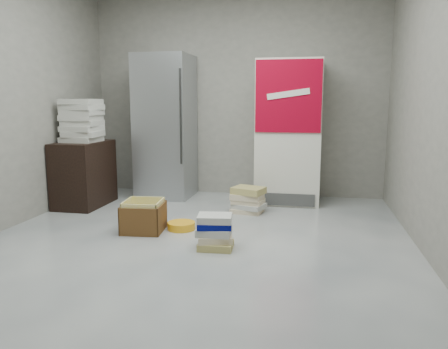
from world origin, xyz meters
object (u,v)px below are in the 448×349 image
object	(u,v)px
coke_cooler	(289,132)
wood_shelf	(84,174)
steel_fridge	(166,127)
phonebook_stack_main	(215,232)
cardboard_box	(144,218)

from	to	relation	value
coke_cooler	wood_shelf	xyz separation A→B (m)	(-2.48, -0.72, -0.50)
steel_fridge	phonebook_stack_main	world-z (taller)	steel_fridge
wood_shelf	phonebook_stack_main	xyz separation A→B (m)	(1.95, -1.28, -0.25)
phonebook_stack_main	wood_shelf	bearing A→B (deg)	135.35
coke_cooler	cardboard_box	distance (m)	2.25
steel_fridge	cardboard_box	world-z (taller)	steel_fridge
cardboard_box	steel_fridge	bearing A→B (deg)	95.04
phonebook_stack_main	coke_cooler	bearing A→B (deg)	63.74
steel_fridge	wood_shelf	distance (m)	1.23
coke_cooler	cardboard_box	size ratio (longest dim) A/B	4.21
steel_fridge	coke_cooler	distance (m)	1.65
phonebook_stack_main	cardboard_box	distance (m)	0.89
coke_cooler	steel_fridge	bearing A→B (deg)	179.82
coke_cooler	wood_shelf	bearing A→B (deg)	-163.72
steel_fridge	phonebook_stack_main	distance (m)	2.43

